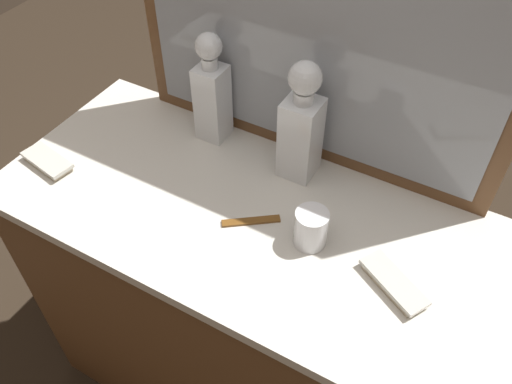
% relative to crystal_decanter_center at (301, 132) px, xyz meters
% --- Properties ---
extents(ground_plane, '(6.00, 6.00, 0.00)m').
position_rel_crystal_decanter_center_xyz_m(ground_plane, '(-0.02, -0.19, -1.06)').
color(ground_plane, '#2D2319').
extents(dresser, '(1.31, 0.58, 0.93)m').
position_rel_crystal_decanter_center_xyz_m(dresser, '(-0.02, -0.19, -0.59)').
color(dresser, brown).
rests_on(dresser, ground_plane).
extents(dresser_mirror, '(0.96, 0.03, 0.79)m').
position_rel_crystal_decanter_center_xyz_m(dresser_mirror, '(-0.02, 0.08, 0.27)').
color(dresser_mirror, brown).
rests_on(dresser_mirror, dresser).
extents(crystal_decanter_center, '(0.09, 0.09, 0.32)m').
position_rel_crystal_decanter_center_xyz_m(crystal_decanter_center, '(0.00, 0.00, 0.00)').
color(crystal_decanter_center, white).
rests_on(crystal_decanter_center, dresser).
extents(crystal_decanter_rear, '(0.08, 0.08, 0.31)m').
position_rel_crystal_decanter_center_xyz_m(crystal_decanter_rear, '(-0.27, 0.02, -0.01)').
color(crystal_decanter_rear, white).
rests_on(crystal_decanter_rear, dresser).
extents(crystal_tumbler_front, '(0.08, 0.08, 0.09)m').
position_rel_crystal_decanter_center_xyz_m(crystal_tumbler_front, '(0.13, -0.20, -0.09)').
color(crystal_tumbler_front, white).
rests_on(crystal_tumbler_front, dresser).
extents(silver_brush_front, '(0.17, 0.13, 0.02)m').
position_rel_crystal_decanter_center_xyz_m(silver_brush_front, '(0.33, -0.22, -0.12)').
color(silver_brush_front, '#B7A88C').
rests_on(silver_brush_front, dresser).
extents(silver_brush_left, '(0.15, 0.09, 0.02)m').
position_rel_crystal_decanter_center_xyz_m(silver_brush_left, '(-0.58, -0.30, -0.12)').
color(silver_brush_left, '#B7A88C').
rests_on(silver_brush_left, dresser).
extents(tortoiseshell_comb, '(0.12, 0.10, 0.01)m').
position_rel_crystal_decanter_center_xyz_m(tortoiseshell_comb, '(-0.02, -0.21, -0.13)').
color(tortoiseshell_comb, brown).
rests_on(tortoiseshell_comb, dresser).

